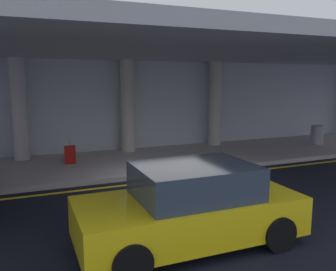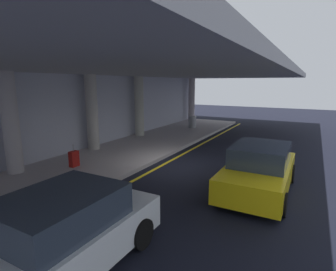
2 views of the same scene
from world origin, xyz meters
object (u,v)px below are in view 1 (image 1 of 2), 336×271
(support_column_center, at_px, (215,104))
(trash_bin_steel, at_px, (317,135))
(support_column_far_left, at_px, (19,109))
(car_yellow_taxi, at_px, (190,207))
(support_column_left_mid, at_px, (128,106))
(suitcase_upright_primary, at_px, (70,155))

(support_column_center, xyz_separation_m, trash_bin_steel, (4.32, -1.70, -1.40))
(support_column_far_left, distance_m, car_yellow_taxi, 8.70)
(support_column_far_left, bearing_deg, support_column_center, 0.00)
(support_column_center, relative_size, car_yellow_taxi, 0.89)
(support_column_far_left, xyz_separation_m, trash_bin_steel, (12.32, -1.70, -1.40))
(support_column_left_mid, bearing_deg, support_column_far_left, 180.00)
(support_column_far_left, xyz_separation_m, support_column_center, (8.00, 0.00, 0.00))
(support_column_left_mid, relative_size, suitcase_upright_primary, 4.06)
(support_column_far_left, distance_m, suitcase_upright_primary, 2.54)
(car_yellow_taxi, distance_m, suitcase_upright_primary, 6.91)
(support_column_left_mid, bearing_deg, trash_bin_steel, -11.56)
(support_column_left_mid, height_order, trash_bin_steel, support_column_left_mid)
(support_column_far_left, bearing_deg, car_yellow_taxi, -70.59)
(support_column_far_left, xyz_separation_m, suitcase_upright_primary, (1.53, -1.35, -1.51))
(support_column_center, distance_m, suitcase_upright_primary, 6.78)
(support_column_center, bearing_deg, suitcase_upright_primary, -168.21)
(suitcase_upright_primary, bearing_deg, trash_bin_steel, -21.61)
(support_column_far_left, relative_size, suitcase_upright_primary, 4.06)
(trash_bin_steel, bearing_deg, support_column_center, 158.49)
(support_column_far_left, xyz_separation_m, car_yellow_taxi, (2.86, -8.12, -1.26))
(support_column_far_left, bearing_deg, trash_bin_steel, -7.87)
(suitcase_upright_primary, xyz_separation_m, trash_bin_steel, (10.79, -0.35, 0.11))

